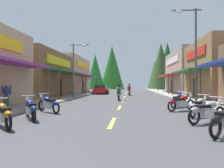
{
  "coord_description": "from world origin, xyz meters",
  "views": [
    {
      "loc": [
        0.74,
        0.18,
        1.56
      ],
      "look_at": [
        -1.51,
        25.05,
        1.53
      ],
      "focal_mm": 33.39,
      "sensor_mm": 36.0,
      "label": 1
    }
  ],
  "objects_px": {
    "rider_cruising_trailing": "(129,91)",
    "pedestrian_browsing": "(7,94)",
    "motorcycle_parked_left_1": "(3,114)",
    "motorcycle_parked_left_2": "(31,108)",
    "motorcycle_parked_right_3": "(199,106)",
    "rider_cruising_lead": "(119,93)",
    "streetlamp_left": "(76,63)",
    "streetlamp_right": "(192,43)",
    "motorcycle_parked_right_5": "(178,100)",
    "motorcycle_parked_right_4": "(181,102)",
    "pedestrian_waiting": "(6,93)",
    "motorcycle_parked_left_3": "(49,104)",
    "parked_car_curbside": "(101,89)",
    "motorcycle_parked_right_2": "(207,111)"
  },
  "relations": [
    {
      "from": "rider_cruising_trailing",
      "to": "pedestrian_browsing",
      "type": "bearing_deg",
      "value": 149.65
    },
    {
      "from": "motorcycle_parked_left_1",
      "to": "motorcycle_parked_left_2",
      "type": "relative_size",
      "value": 0.9
    },
    {
      "from": "motorcycle_parked_left_1",
      "to": "rider_cruising_trailing",
      "type": "relative_size",
      "value": 0.75
    },
    {
      "from": "motorcycle_parked_right_3",
      "to": "rider_cruising_lead",
      "type": "relative_size",
      "value": 0.81
    },
    {
      "from": "streetlamp_left",
      "to": "streetlamp_right",
      "type": "xyz_separation_m",
      "value": [
        10.18,
        -6.41,
        0.64
      ]
    },
    {
      "from": "motorcycle_parked_right_5",
      "to": "rider_cruising_trailing",
      "type": "xyz_separation_m",
      "value": [
        -3.33,
        13.53,
        0.17
      ]
    },
    {
      "from": "streetlamp_right",
      "to": "motorcycle_parked_left_2",
      "type": "relative_size",
      "value": 3.91
    },
    {
      "from": "rider_cruising_lead",
      "to": "rider_cruising_trailing",
      "type": "height_order",
      "value": "same"
    },
    {
      "from": "motorcycle_parked_right_4",
      "to": "motorcycle_parked_left_1",
      "type": "distance_m",
      "value": 9.05
    },
    {
      "from": "motorcycle_parked_right_5",
      "to": "streetlamp_left",
      "type": "bearing_deg",
      "value": 85.34
    },
    {
      "from": "rider_cruising_trailing",
      "to": "motorcycle_parked_right_5",
      "type": "bearing_deg",
      "value": -170.43
    },
    {
      "from": "streetlamp_left",
      "to": "rider_cruising_trailing",
      "type": "relative_size",
      "value": 2.72
    },
    {
      "from": "rider_cruising_trailing",
      "to": "pedestrian_waiting",
      "type": "height_order",
      "value": "pedestrian_waiting"
    },
    {
      "from": "motorcycle_parked_right_4",
      "to": "motorcycle_parked_right_5",
      "type": "distance_m",
      "value": 1.88
    },
    {
      "from": "motorcycle_parked_left_3",
      "to": "parked_car_curbside",
      "type": "xyz_separation_m",
      "value": [
        -0.12,
        20.59,
        0.2
      ]
    },
    {
      "from": "pedestrian_browsing",
      "to": "parked_car_curbside",
      "type": "distance_m",
      "value": 19.4
    },
    {
      "from": "rider_cruising_trailing",
      "to": "pedestrian_waiting",
      "type": "relative_size",
      "value": 1.28
    },
    {
      "from": "streetlamp_left",
      "to": "streetlamp_right",
      "type": "height_order",
      "value": "streetlamp_right"
    },
    {
      "from": "motorcycle_parked_right_3",
      "to": "motorcycle_parked_right_5",
      "type": "height_order",
      "value": "same"
    },
    {
      "from": "motorcycle_parked_right_5",
      "to": "rider_cruising_lead",
      "type": "relative_size",
      "value": 0.83
    },
    {
      "from": "rider_cruising_lead",
      "to": "pedestrian_waiting",
      "type": "relative_size",
      "value": 1.28
    },
    {
      "from": "rider_cruising_trailing",
      "to": "parked_car_curbside",
      "type": "height_order",
      "value": "rider_cruising_trailing"
    },
    {
      "from": "motorcycle_parked_left_3",
      "to": "pedestrian_browsing",
      "type": "bearing_deg",
      "value": 14.27
    },
    {
      "from": "motorcycle_parked_right_4",
      "to": "motorcycle_parked_left_3",
      "type": "relative_size",
      "value": 1.05
    },
    {
      "from": "rider_cruising_lead",
      "to": "rider_cruising_trailing",
      "type": "xyz_separation_m",
      "value": [
        0.9,
        8.09,
        0.0
      ]
    },
    {
      "from": "streetlamp_left",
      "to": "motorcycle_parked_right_2",
      "type": "height_order",
      "value": "streetlamp_left"
    },
    {
      "from": "rider_cruising_lead",
      "to": "motorcycle_parked_right_2",
      "type": "bearing_deg",
      "value": -160.42
    },
    {
      "from": "motorcycle_parked_left_1",
      "to": "parked_car_curbside",
      "type": "xyz_separation_m",
      "value": [
        0.0,
        24.42,
        0.2
      ]
    },
    {
      "from": "pedestrian_waiting",
      "to": "motorcycle_parked_right_2",
      "type": "bearing_deg",
      "value": 60.74
    },
    {
      "from": "motorcycle_parked_right_3",
      "to": "motorcycle_parked_left_1",
      "type": "distance_m",
      "value": 8.42
    },
    {
      "from": "streetlamp_left",
      "to": "streetlamp_right",
      "type": "distance_m",
      "value": 12.04
    },
    {
      "from": "motorcycle_parked_right_4",
      "to": "pedestrian_browsing",
      "type": "bearing_deg",
      "value": 145.36
    },
    {
      "from": "streetlamp_left",
      "to": "pedestrian_waiting",
      "type": "bearing_deg",
      "value": -100.58
    },
    {
      "from": "motorcycle_parked_right_4",
      "to": "motorcycle_parked_right_2",
      "type": "bearing_deg",
      "value": -122.34
    },
    {
      "from": "motorcycle_parked_left_1",
      "to": "pedestrian_waiting",
      "type": "distance_m",
      "value": 5.99
    },
    {
      "from": "motorcycle_parked_right_4",
      "to": "rider_cruising_trailing",
      "type": "relative_size",
      "value": 0.85
    },
    {
      "from": "motorcycle_parked_left_3",
      "to": "parked_car_curbside",
      "type": "bearing_deg",
      "value": -51.67
    },
    {
      "from": "parked_car_curbside",
      "to": "rider_cruising_trailing",
      "type": "bearing_deg",
      "value": -132.64
    },
    {
      "from": "parked_car_curbside",
      "to": "motorcycle_parked_left_3",
      "type": "bearing_deg",
      "value": 179.37
    },
    {
      "from": "streetlamp_right",
      "to": "motorcycle_parked_right_4",
      "type": "xyz_separation_m",
      "value": [
        -1.49,
        -3.23,
        -3.98
      ]
    },
    {
      "from": "streetlamp_left",
      "to": "rider_cruising_trailing",
      "type": "distance_m",
      "value": 8.63
    },
    {
      "from": "streetlamp_right",
      "to": "motorcycle_parked_left_2",
      "type": "xyz_separation_m",
      "value": [
        -8.71,
        -6.77,
        -3.98
      ]
    },
    {
      "from": "motorcycle_parked_right_4",
      "to": "rider_cruising_trailing",
      "type": "bearing_deg",
      "value": 67.21
    },
    {
      "from": "motorcycle_parked_left_3",
      "to": "pedestrian_waiting",
      "type": "distance_m",
      "value": 3.49
    },
    {
      "from": "motorcycle_parked_right_2",
      "to": "motorcycle_parked_left_1",
      "type": "height_order",
      "value": "same"
    },
    {
      "from": "pedestrian_waiting",
      "to": "parked_car_curbside",
      "type": "bearing_deg",
      "value": 160.65
    },
    {
      "from": "motorcycle_parked_left_2",
      "to": "pedestrian_waiting",
      "type": "xyz_separation_m",
      "value": [
        -3.28,
        3.47,
        0.48
      ]
    },
    {
      "from": "motorcycle_parked_left_1",
      "to": "rider_cruising_trailing",
      "type": "bearing_deg",
      "value": -57.65
    },
    {
      "from": "streetlamp_right",
      "to": "motorcycle_parked_left_3",
      "type": "distance_m",
      "value": 10.67
    },
    {
      "from": "motorcycle_parked_right_4",
      "to": "streetlamp_right",
      "type": "bearing_deg",
      "value": 31.02
    }
  ]
}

